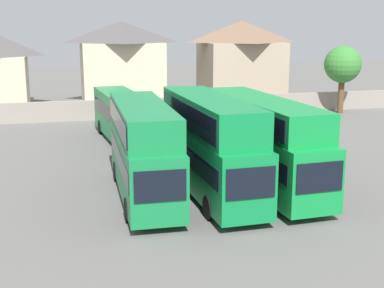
# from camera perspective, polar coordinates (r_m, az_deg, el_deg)

# --- Properties ---
(ground) EXTENTS (140.00, 140.00, 0.00)m
(ground) POSITION_cam_1_polar(r_m,az_deg,el_deg) (44.56, -4.77, 1.65)
(ground) COLOR #605E5B
(depot_boundary_wall) EXTENTS (56.00, 0.50, 1.80)m
(depot_boundary_wall) POSITION_cam_1_polar(r_m,az_deg,el_deg) (49.51, -5.81, 3.81)
(depot_boundary_wall) COLOR gray
(depot_boundary_wall) RESTS_ON ground
(bus_1) EXTENTS (2.79, 10.47, 4.72)m
(bus_1) POSITION_cam_1_polar(r_m,az_deg,el_deg) (26.48, -5.25, -0.16)
(bus_1) COLOR #167B3F
(bus_1) RESTS_ON ground
(bus_2) EXTENTS (2.77, 10.69, 4.98)m
(bus_2) POSITION_cam_1_polar(r_m,az_deg,el_deg) (26.72, 1.99, 0.31)
(bus_2) COLOR #107E3C
(bus_2) RESTS_ON ground
(bus_3) EXTENTS (3.13, 11.56, 4.74)m
(bus_3) POSITION_cam_1_polar(r_m,az_deg,el_deg) (28.22, 7.54, 0.62)
(bus_3) COLOR #138A3C
(bus_3) RESTS_ON ground
(bus_4) EXTENTS (3.39, 11.68, 3.52)m
(bus_4) POSITION_cam_1_polar(r_m,az_deg,el_deg) (39.27, -7.33, 3.06)
(bus_4) COLOR #188342
(bus_4) RESTS_ON ground
(bus_5) EXTENTS (3.45, 12.12, 3.36)m
(bus_5) POSITION_cam_1_polar(r_m,az_deg,el_deg) (39.97, -0.30, 3.21)
(bus_5) COLOR #238033
(bus_5) RESTS_ON ground
(house_terrace_centre) EXTENTS (8.96, 7.11, 8.82)m
(house_terrace_centre) POSITION_cam_1_polar(r_m,az_deg,el_deg) (58.74, -7.52, 8.70)
(house_terrace_centre) COLOR beige
(house_terrace_centre) RESTS_ON ground
(house_terrace_right) EXTENTS (9.10, 7.39, 8.88)m
(house_terrace_right) POSITION_cam_1_polar(r_m,az_deg,el_deg) (61.20, 5.28, 8.94)
(house_terrace_right) COLOR tan
(house_terrace_right) RESTS_ON ground
(tree_left_of_lot) EXTENTS (3.54, 3.54, 6.49)m
(tree_left_of_lot) POSITION_cam_1_polar(r_m,az_deg,el_deg) (53.70, 15.82, 8.12)
(tree_left_of_lot) COLOR brown
(tree_left_of_lot) RESTS_ON ground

